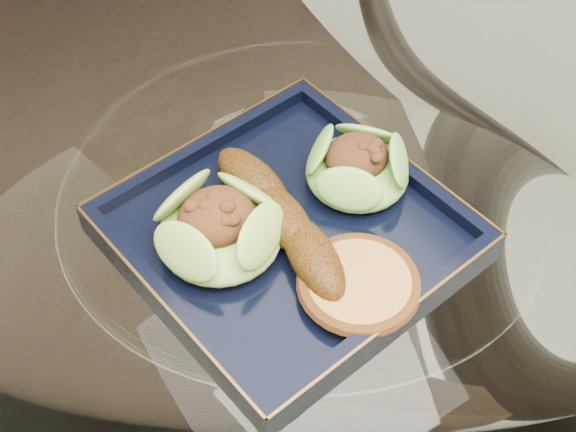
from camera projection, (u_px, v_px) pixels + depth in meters
dining_table at (300, 325)px, 0.87m from camera, size 1.13×1.13×0.77m
dining_chair at (149, 96)px, 1.16m from camera, size 0.48×0.48×1.00m
navy_plate at (288, 237)px, 0.72m from camera, size 0.31×0.31×0.02m
lettuce_wrap_left at (220, 230)px, 0.69m from camera, size 0.11×0.11×0.04m
lettuce_wrap_right at (357, 169)px, 0.74m from camera, size 0.13×0.13×0.03m
roasted_plantain at (282, 218)px, 0.70m from camera, size 0.04×0.19×0.04m
crumb_patty at (359, 286)px, 0.67m from camera, size 0.10×0.10×0.02m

